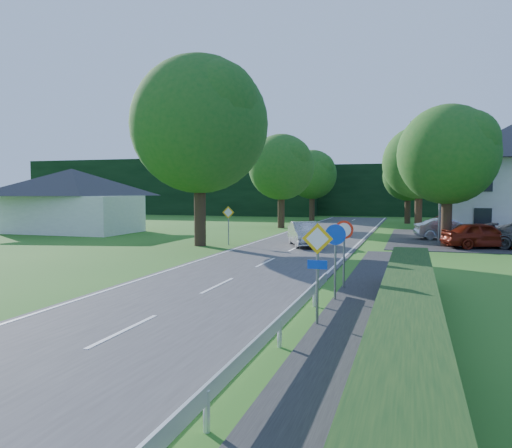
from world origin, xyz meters
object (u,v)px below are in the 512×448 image
(streetlight, at_px, (438,174))
(motorcycle, at_px, (345,230))
(parasol, at_px, (446,226))
(moving_car, at_px, (305,234))
(parked_car_red, at_px, (482,235))
(parked_car_silver_a, at_px, (448,229))

(streetlight, relative_size, motorcycle, 4.10)
(motorcycle, bearing_deg, parasol, -10.41)
(moving_car, relative_size, motorcycle, 2.28)
(motorcycle, xyz_separation_m, parasol, (7.01, 1.25, 0.35))
(parked_car_red, distance_m, parked_car_silver_a, 5.29)
(parked_car_red, bearing_deg, parked_car_silver_a, -2.58)
(streetlight, bearing_deg, parasol, 78.50)
(parked_car_red, relative_size, parked_car_silver_a, 1.02)
(motorcycle, relative_size, parasol, 1.02)
(streetlight, xyz_separation_m, parked_car_red, (2.38, -2.51, -3.66))
(motorcycle, distance_m, parasol, 7.13)
(moving_car, xyz_separation_m, motorcycle, (1.50, 6.95, -0.22))
(streetlight, distance_m, motorcycle, 7.77)
(parked_car_red, bearing_deg, motorcycle, 40.61)
(parked_car_silver_a, xyz_separation_m, parasol, (-0.08, 1.14, 0.13))
(streetlight, height_order, moving_car, streetlight)
(motorcycle, height_order, parked_car_red, parked_car_red)
(moving_car, relative_size, parked_car_red, 0.99)
(moving_car, bearing_deg, parked_car_red, -10.67)
(streetlight, bearing_deg, parked_car_silver_a, 71.85)
(moving_car, distance_m, parked_car_silver_a, 11.12)
(moving_car, bearing_deg, parasol, 22.06)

